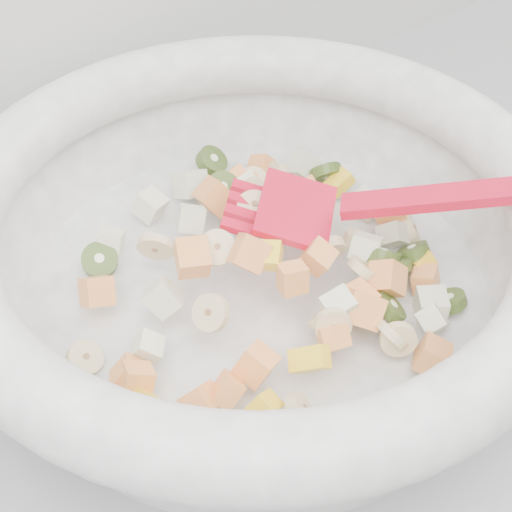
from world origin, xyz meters
TOP-DOWN VIEW (x-y plane):
  - mixing_bowl at (-0.07, 1.49)m, footprint 0.44×0.44m

SIDE VIEW (x-z plane):
  - mixing_bowl at x=-0.07m, z-range 0.90..1.03m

